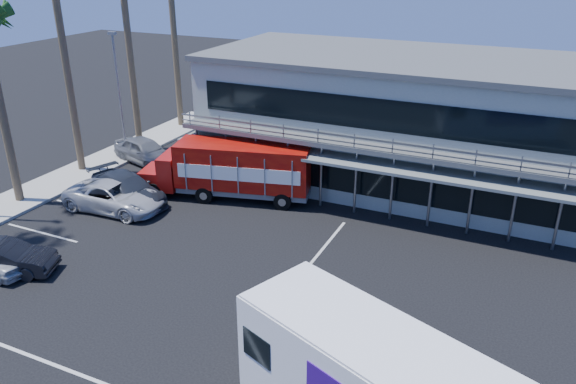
% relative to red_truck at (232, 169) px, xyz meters
% --- Properties ---
extents(ground, '(120.00, 120.00, 0.00)m').
position_rel_red_truck_xyz_m(ground, '(4.63, -8.35, -1.73)').
color(ground, black).
rests_on(ground, ground).
extents(building, '(22.40, 12.00, 7.30)m').
position_rel_red_truck_xyz_m(building, '(7.63, 6.59, 1.93)').
color(building, '#9EA294').
rests_on(building, ground).
extents(curb_strip, '(3.00, 32.00, 0.16)m').
position_rel_red_truck_xyz_m(curb_strip, '(-10.37, -2.35, -1.65)').
color(curb_strip, '#A5A399').
rests_on(curb_strip, ground).
extents(light_pole_far, '(0.50, 0.25, 8.09)m').
position_rel_red_truck_xyz_m(light_pole_far, '(-9.57, 2.65, 2.78)').
color(light_pole_far, gray).
rests_on(light_pole_far, ground).
extents(red_truck, '(9.60, 4.32, 3.15)m').
position_rel_red_truck_xyz_m(red_truck, '(0.00, 0.00, 0.00)').
color(red_truck, '#A1120D').
rests_on(red_truck, ground).
extents(parked_car_b, '(4.49, 2.97, 1.40)m').
position_rel_red_truck_xyz_m(parked_car_b, '(-4.87, -10.85, -1.03)').
color(parked_car_b, black).
rests_on(parked_car_b, ground).
extents(parked_car_c, '(5.49, 2.75, 1.49)m').
position_rel_red_truck_xyz_m(parked_car_c, '(-4.87, -3.95, -0.98)').
color(parked_car_c, silver).
rests_on(parked_car_c, ground).
extents(parked_car_d, '(5.74, 3.78, 1.55)m').
position_rel_red_truck_xyz_m(parked_car_d, '(-4.87, -2.88, -0.95)').
color(parked_car_d, '#282C35').
rests_on(parked_car_d, ground).
extents(parked_car_e, '(5.16, 3.24, 1.64)m').
position_rel_red_truck_xyz_m(parked_car_e, '(-7.87, 2.45, -0.91)').
color(parked_car_e, slate).
rests_on(parked_car_e, ground).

